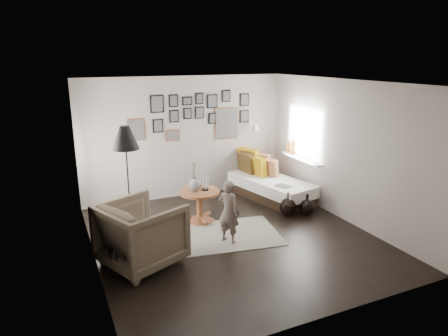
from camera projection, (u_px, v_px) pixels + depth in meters
name	position (u px, v px, depth m)	size (l,w,h in m)	color
ground	(233.00, 237.00, 6.82)	(4.80, 4.80, 0.00)	black
wall_back	(186.00, 138.00, 8.57)	(4.50, 4.50, 0.00)	#9D9289
wall_front	(329.00, 216.00, 4.36)	(4.50, 4.50, 0.00)	#9D9289
wall_left	(89.00, 181.00, 5.58)	(4.80, 4.80, 0.00)	#9D9289
wall_right	(344.00, 151.00, 7.36)	(4.80, 4.80, 0.00)	#9D9289
ceiling	(234.00, 82.00, 6.12)	(4.80, 4.80, 0.00)	white
door_left	(83.00, 176.00, 6.70)	(0.00, 2.14, 2.14)	white
window_right	(298.00, 155.00, 8.61)	(0.15, 1.32, 1.30)	white
gallery_wall	(198.00, 116.00, 8.55)	(2.74, 0.03, 1.08)	brown
wall_sconce	(255.00, 127.00, 8.91)	(0.18, 0.36, 0.16)	white
rug	(226.00, 235.00, 6.90)	(1.83, 1.28, 0.01)	silver
pedestal_table	(200.00, 207.00, 7.43)	(0.76, 0.76, 0.60)	brown
vase	(195.00, 182.00, 7.28)	(0.22, 0.22, 0.55)	black
candles	(205.00, 183.00, 7.35)	(0.13, 0.13, 0.28)	black
daybed	(269.00, 184.00, 8.68)	(1.27, 2.14, 0.98)	black
magazine_on_daybed	(283.00, 186.00, 8.05)	(0.22, 0.30, 0.02)	black
armchair	(141.00, 234.00, 5.83)	(1.03, 1.06, 0.97)	brown
armchair_cushion	(143.00, 232.00, 5.89)	(0.44, 0.44, 0.11)	silver
floor_lamp	(125.00, 142.00, 6.48)	(0.44, 0.44, 1.91)	black
magazine_basket	(122.00, 258.00, 5.69)	(0.40, 0.40, 0.42)	black
demijohn_large	(288.00, 207.00, 7.67)	(0.32, 0.32, 0.48)	black
demijohn_small	(307.00, 208.00, 7.71)	(0.28, 0.28, 0.44)	black
child	(229.00, 212.00, 6.52)	(0.39, 0.26, 1.07)	#63544E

